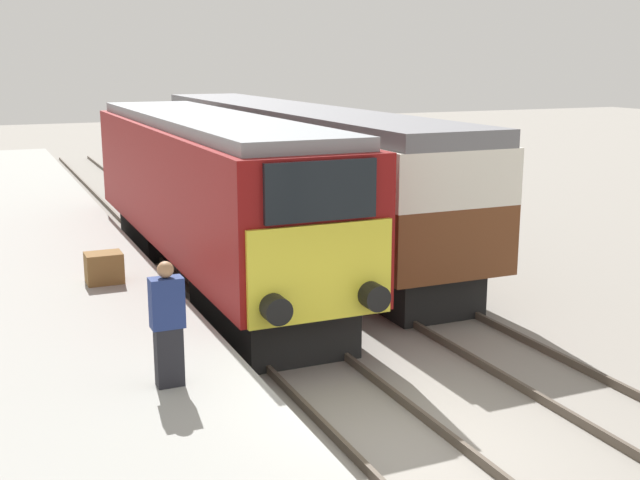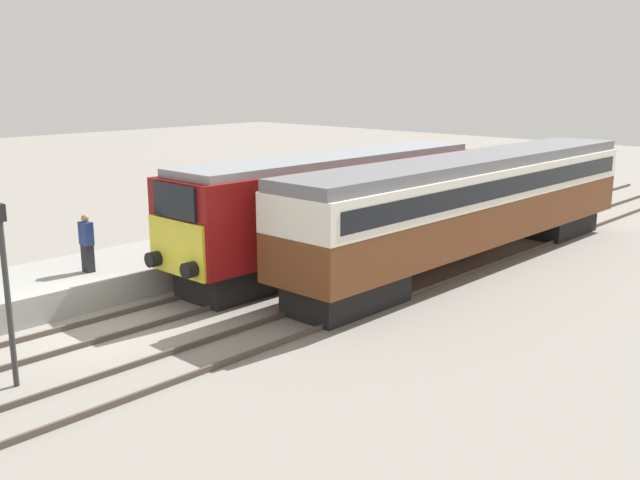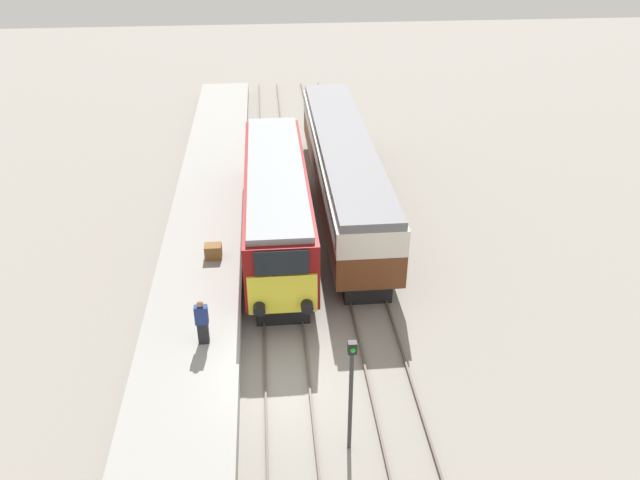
% 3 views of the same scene
% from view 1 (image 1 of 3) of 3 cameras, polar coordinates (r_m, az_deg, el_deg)
% --- Properties ---
extents(ground_plane, '(120.00, 120.00, 0.00)m').
position_cam_1_polar(ground_plane, '(11.10, 6.01, -14.76)').
color(ground_plane, gray).
extents(platform_left, '(3.50, 50.00, 0.82)m').
position_cam_1_polar(platform_left, '(17.26, -17.24, -3.67)').
color(platform_left, gray).
rests_on(platform_left, ground_plane).
extents(rails_near_track, '(1.51, 60.00, 0.14)m').
position_cam_1_polar(rails_near_track, '(15.26, -3.33, -6.59)').
color(rails_near_track, '#4C4238').
rests_on(rails_near_track, ground_plane).
extents(rails_far_track, '(1.50, 60.00, 0.14)m').
position_cam_1_polar(rails_far_track, '(16.67, 7.74, -4.99)').
color(rails_far_track, '#4C4238').
rests_on(rails_far_track, ground_plane).
extents(locomotive, '(2.70, 13.52, 3.88)m').
position_cam_1_polar(locomotive, '(18.74, -8.01, 3.53)').
color(locomotive, black).
rests_on(locomotive, ground_plane).
extents(passenger_carriage, '(2.75, 17.75, 3.82)m').
position_cam_1_polar(passenger_carriage, '(23.07, -2.23, 5.78)').
color(passenger_carriage, black).
rests_on(passenger_carriage, ground_plane).
extents(person_on_platform, '(0.44, 0.26, 1.72)m').
position_cam_1_polar(person_on_platform, '(10.87, -10.78, -5.92)').
color(person_on_platform, black).
rests_on(person_on_platform, platform_left).
extents(luggage_crate, '(0.70, 0.56, 0.60)m').
position_cam_1_polar(luggage_crate, '(16.27, -15.10, -1.92)').
color(luggage_crate, brown).
rests_on(luggage_crate, platform_left).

